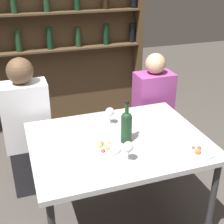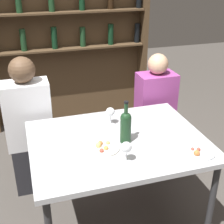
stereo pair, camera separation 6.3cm
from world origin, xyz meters
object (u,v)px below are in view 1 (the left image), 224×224
wine_bottle (126,125)px  seated_person_left (28,132)px  food_plate_1 (200,151)px  wine_glass_0 (110,112)px  food_plate_0 (105,148)px  seated_person_right (152,116)px  wine_glass_1 (128,148)px

wine_bottle → seated_person_left: size_ratio=0.25×
seated_person_left → food_plate_1: bearing=-43.1°
wine_glass_0 → food_plate_1: wine_glass_0 is taller
food_plate_0 → wine_glass_0: bearing=66.4°
food_plate_1 → seated_person_right: size_ratio=0.16×
food_plate_1 → seated_person_left: (-1.03, 0.96, -0.19)m
wine_glass_1 → food_plate_1: (0.48, -0.06, -0.09)m
wine_glass_1 → food_plate_1: bearing=-7.2°
food_plate_1 → seated_person_left: bearing=136.9°
wine_glass_0 → food_plate_1: size_ratio=0.73×
wine_glass_0 → seated_person_left: size_ratio=0.11×
wine_glass_0 → wine_glass_1: size_ratio=1.00×
wine_bottle → food_plate_0: bearing=-164.2°
food_plate_1 → seated_person_left: seated_person_left is taller
wine_bottle → food_plate_1: (0.41, -0.28, -0.12)m
wine_glass_0 → wine_glass_1: same height
food_plate_0 → seated_person_right: (0.70, 0.73, -0.23)m
wine_glass_1 → food_plate_0: size_ratio=0.69×
wine_glass_1 → seated_person_right: seated_person_right is taller
wine_glass_1 → seated_person_left: 1.09m
wine_glass_1 → seated_person_right: size_ratio=0.12×
wine_glass_1 → food_plate_0: wine_glass_1 is taller
wine_bottle → wine_glass_1: (-0.07, -0.22, -0.03)m
wine_glass_0 → seated_person_left: seated_person_left is taller
wine_bottle → wine_glass_1: wine_bottle is taller
wine_glass_0 → food_plate_0: wine_glass_0 is taller
wine_glass_0 → seated_person_right: size_ratio=0.12×
wine_bottle → food_plate_1: size_ratio=1.63×
food_plate_0 → seated_person_right: size_ratio=0.17×
seated_person_right → wine_bottle: bearing=-128.2°
wine_glass_1 → wine_bottle: bearing=71.8°
wine_glass_0 → food_plate_0: 0.37m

